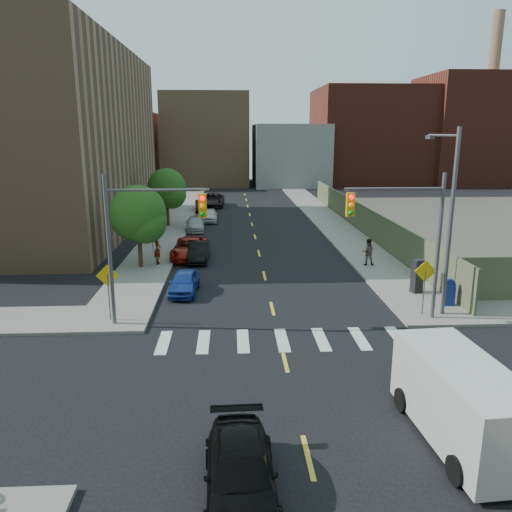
{
  "coord_description": "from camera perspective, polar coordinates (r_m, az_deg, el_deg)",
  "views": [
    {
      "loc": [
        -2.06,
        -15.97,
        8.75
      ],
      "look_at": [
        -0.67,
        11.12,
        2.0
      ],
      "focal_mm": 35.0,
      "sensor_mm": 36.0,
      "label": 1
    }
  ],
  "objects": [
    {
      "name": "signal_ne",
      "position": [
        23.77,
        16.93,
        3.13
      ],
      "size": [
        4.59,
        0.3,
        7.0
      ],
      "color": "#59595E",
      "rests_on": "ground"
    },
    {
      "name": "fence_north",
      "position": [
        46.1,
        11.8,
        4.32
      ],
      "size": [
        0.12,
        44.0,
        2.5
      ],
      "primitive_type": "cube",
      "color": "#575C40",
      "rests_on": "ground"
    },
    {
      "name": "warn_sign_midwest",
      "position": [
        37.05,
        -11.81,
        3.17
      ],
      "size": [
        1.06,
        0.06,
        2.83
      ],
      "color": "#59595E",
      "rests_on": "ground"
    },
    {
      "name": "signal_nw",
      "position": [
        22.71,
        -12.84,
        2.91
      ],
      "size": [
        4.59,
        0.3,
        7.0
      ],
      "color": "#59595E",
      "rests_on": "ground"
    },
    {
      "name": "parked_car_blue",
      "position": [
        28.09,
        -8.21,
        -2.98
      ],
      "size": [
        1.7,
        3.76,
        1.25
      ],
      "primitive_type": "imported",
      "rotation": [
        0.0,
        0.0,
        -0.06
      ],
      "color": "#1B3C95",
      "rests_on": "ground"
    },
    {
      "name": "bg_bldg_center",
      "position": [
        86.64,
        3.82,
        11.46
      ],
      "size": [
        12.0,
        16.0,
        10.0
      ],
      "primitive_type": "cube",
      "color": "gray",
      "rests_on": "ground"
    },
    {
      "name": "streetlight_ne",
      "position": [
        25.31,
        21.1,
        5.02
      ],
      "size": [
        0.25,
        3.7,
        9.0
      ],
      "color": "#59595E",
      "rests_on": "ground"
    },
    {
      "name": "ground",
      "position": [
        18.33,
        4.01,
        -14.58
      ],
      "size": [
        160.0,
        160.0,
        0.0
      ],
      "primitive_type": "plane",
      "color": "black",
      "rests_on": "ground"
    },
    {
      "name": "parked_car_silver",
      "position": [
        45.88,
        -6.99,
        3.65
      ],
      "size": [
        1.85,
        4.26,
        1.22
      ],
      "primitive_type": "imported",
      "rotation": [
        0.0,
        0.0,
        0.04
      ],
      "color": "#9EA2A5",
      "rests_on": "ground"
    },
    {
      "name": "bg_bldg_west",
      "position": [
        88.3,
        -16.32,
        11.64
      ],
      "size": [
        14.0,
        18.0,
        12.0
      ],
      "primitive_type": "cube",
      "color": "#592319",
      "rests_on": "ground"
    },
    {
      "name": "building_nw",
      "position": [
        50.11,
        -26.97,
        11.64
      ],
      "size": [
        22.0,
        30.0,
        16.0
      ],
      "primitive_type": "cube",
      "color": "#8C6B4C",
      "rests_on": "ground"
    },
    {
      "name": "pedestrian_east",
      "position": [
        33.86,
        12.66,
        0.45
      ],
      "size": [
        0.98,
        0.83,
        1.77
      ],
      "primitive_type": "imported",
      "rotation": [
        0.0,
        0.0,
        2.93
      ],
      "color": "gray",
      "rests_on": "sidewalk_ne"
    },
    {
      "name": "pedestrian_west",
      "position": [
        33.93,
        -11.19,
        0.7
      ],
      "size": [
        0.48,
        0.72,
        1.93
      ],
      "primitive_type": "imported",
      "rotation": [
        0.0,
        0.0,
        1.59
      ],
      "color": "gray",
      "rests_on": "sidewalk_nw"
    },
    {
      "name": "payphone",
      "position": [
        28.77,
        17.94,
        -2.2
      ],
      "size": [
        0.66,
        0.6,
        1.85
      ],
      "primitive_type": "cube",
      "rotation": [
        0.0,
        0.0,
        0.32
      ],
      "color": "black",
      "rests_on": "sidewalk_ne"
    },
    {
      "name": "bg_bldg_fareast",
      "position": [
        94.85,
        22.68,
        13.08
      ],
      "size": [
        14.0,
        16.0,
        18.0
      ],
      "primitive_type": "cube",
      "color": "#592319",
      "rests_on": "ground"
    },
    {
      "name": "warn_sign_ne",
      "position": [
        25.22,
        18.75,
        -2.32
      ],
      "size": [
        1.06,
        0.06,
        2.83
      ],
      "color": "#59595E",
      "rests_on": "ground"
    },
    {
      "name": "warn_sign_nw",
      "position": [
        24.16,
        -16.57,
        -2.87
      ],
      "size": [
        1.06,
        0.06,
        2.83
      ],
      "color": "#59595E",
      "rests_on": "ground"
    },
    {
      "name": "tree_west_near",
      "position": [
        32.99,
        -13.31,
        4.4
      ],
      "size": [
        3.66,
        3.64,
        5.52
      ],
      "color": "#332114",
      "rests_on": "ground"
    },
    {
      "name": "parked_car_red",
      "position": [
        35.85,
        -7.55,
        0.89
      ],
      "size": [
        2.57,
        5.21,
        1.42
      ],
      "primitive_type": "imported",
      "rotation": [
        0.0,
        0.0,
        -0.04
      ],
      "color": "maroon",
      "rests_on": "ground"
    },
    {
      "name": "sidewalk_nw",
      "position": [
        58.4,
        -8.52,
        5.28
      ],
      "size": [
        3.5,
        73.0,
        0.15
      ],
      "primitive_type": "cube",
      "color": "gray",
      "rests_on": "ground"
    },
    {
      "name": "parked_car_black",
      "position": [
        34.98,
        -6.56,
        0.52
      ],
      "size": [
        1.44,
        4.04,
        1.33
      ],
      "primitive_type": "imported",
      "rotation": [
        0.0,
        0.0,
        -0.01
      ],
      "color": "black",
      "rests_on": "ground"
    },
    {
      "name": "black_sedan",
      "position": [
        13.34,
        -1.8,
        -23.51
      ],
      "size": [
        1.9,
        4.43,
        1.27
      ],
      "primitive_type": "imported",
      "rotation": [
        0.0,
        0.0,
        0.03
      ],
      "color": "black",
      "rests_on": "ground"
    },
    {
      "name": "mailbox",
      "position": [
        27.3,
        21.19,
        -3.9
      ],
      "size": [
        0.63,
        0.53,
        1.38
      ],
      "rotation": [
        0.0,
        0.0,
        -0.18
      ],
      "color": "navy",
      "rests_on": "sidewalk_ne"
    },
    {
      "name": "bg_bldg_east",
      "position": [
        91.2,
        12.71,
        13.17
      ],
      "size": [
        18.0,
        18.0,
        16.0
      ],
      "primitive_type": "cube",
      "color": "#592319",
      "rests_on": "ground"
    },
    {
      "name": "sidewalk_ne",
      "position": [
        58.94,
        6.72,
        5.41
      ],
      "size": [
        3.5,
        73.0,
        0.15
      ],
      "primitive_type": "cube",
      "color": "gray",
      "rests_on": "ground"
    },
    {
      "name": "parked_car_grey",
      "position": [
        60.78,
        -4.95,
        6.39
      ],
      "size": [
        2.78,
        5.7,
        1.56
      ],
      "primitive_type": "imported",
      "rotation": [
        0.0,
        0.0,
        -0.03
      ],
      "color": "black",
      "rests_on": "ground"
    },
    {
      "name": "tree_west_far",
      "position": [
        47.68,
        -10.16,
        7.41
      ],
      "size": [
        3.66,
        3.64,
        5.52
      ],
      "color": "#332114",
      "rests_on": "ground"
    },
    {
      "name": "smokestack",
      "position": [
        96.74,
        25.19,
        15.82
      ],
      "size": [
        1.8,
        1.8,
        28.0
      ],
      "primitive_type": "cylinder",
      "color": "#8C6B4C",
      "rests_on": "ground"
    },
    {
      "name": "bg_bldg_midwest",
      "position": [
        88.07,
        -5.64,
        13.1
      ],
      "size": [
        14.0,
        16.0,
        15.0
      ],
      "primitive_type": "cube",
      "color": "#8C6B4C",
      "rests_on": "ground"
    },
    {
      "name": "parked_car_white",
      "position": [
        50.31,
        -5.34,
        4.66
      ],
      "size": [
        1.6,
        3.9,
        1.32
      ],
      "primitive_type": "imported",
      "rotation": [
        0.0,
        0.0,
        0.01
      ],
      "color": "silver",
      "rests_on": "ground"
    },
    {
      "name": "cargo_van",
      "position": [
        16.13,
        22.19,
        -14.75
      ],
      "size": [
        2.51,
        5.44,
        2.43
      ],
      "rotation": [
        0.0,
        0.0,
        0.07
      ],
      "color": "silver",
      "rests_on": "ground"
    },
    {
      "name": "parked_car_maroon",
      "position": [
        57.35,
        -6.31,
        5.73
      ],
      "size": [
        1.62,
        3.79,
        1.22
      ],
      "primitive_type": "imported",
      "rotation": [
        0.0,
        0.0,
        0.09
      ],
      "color": "#39130B",
      "rests_on": "ground"
    }
  ]
}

